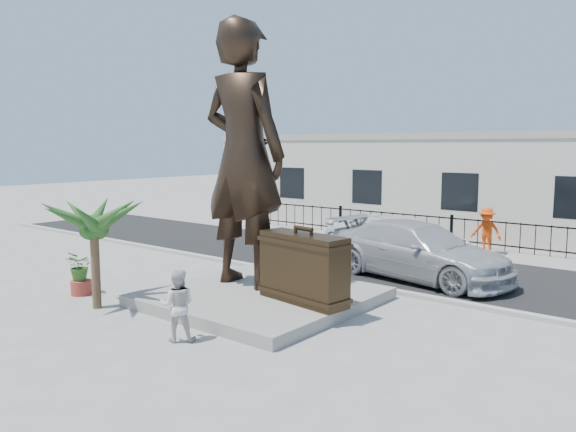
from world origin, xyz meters
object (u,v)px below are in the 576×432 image
tourist (178,305)px  car_white (398,241)px  statue (243,155)px  suitcase (303,268)px

tourist → car_white: (0.04, 9.77, 0.07)m
statue → tourist: bearing=109.8°
statue → suitcase: size_ratio=2.97×
statue → car_white: bearing=-106.0°
tourist → suitcase: bearing=-147.1°
tourist → car_white: car_white is taller
car_white → statue: bearing=-170.2°
tourist → car_white: size_ratio=0.26×
statue → suitcase: statue is taller
statue → car_white: 7.02m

